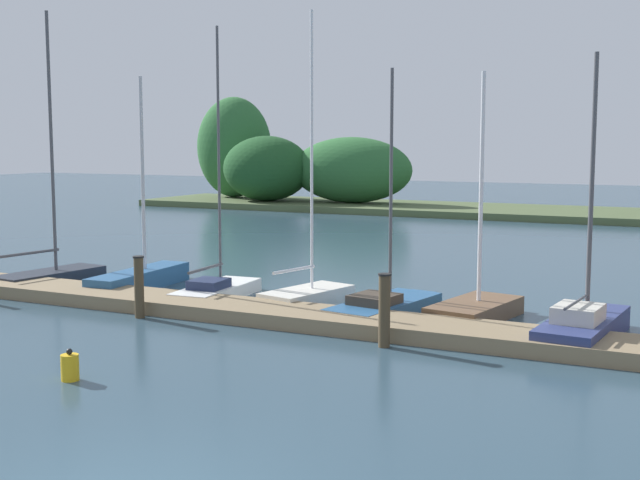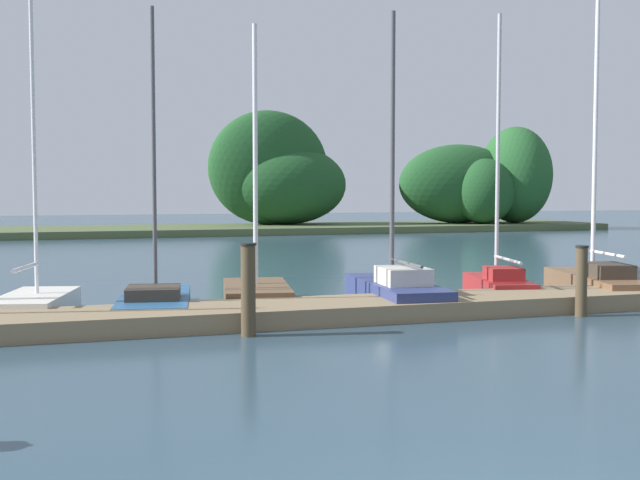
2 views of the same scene
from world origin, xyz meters
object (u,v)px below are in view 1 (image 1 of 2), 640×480
Objects in this scene: sailboat_6 at (584,324)px; mooring_piling_2 at (384,310)px; sailboat_0 at (54,271)px; sailboat_1 at (143,276)px; sailboat_2 at (218,288)px; sailboat_4 at (386,304)px; sailboat_5 at (477,306)px; channel_buoy_0 at (70,367)px; mooring_piling_1 at (139,287)px; sailboat_3 at (310,293)px.

sailboat_6 reaches higher than mooring_piling_2.
sailboat_1 is (2.98, 0.59, -0.02)m from sailboat_0.
mooring_piling_2 is at bearing -95.49° from sailboat_0.
sailboat_2 is 10.01m from sailboat_6.
sailboat_4 reaches higher than sailboat_5.
sailboat_5 is 3.84m from mooring_piling_2.
sailboat_1 is 9.75m from channel_buoy_0.
sailboat_5 is 10.03m from channel_buoy_0.
mooring_piling_2 is (-1.00, -3.67, 0.49)m from sailboat_5.
sailboat_4 is (10.95, 0.25, -0.11)m from sailboat_0.
sailboat_4 is 6.21m from mooring_piling_1.
sailboat_3 is 7.31m from sailboat_6.
sailboat_5 is at bearing -89.83° from sailboat_2.
sailboat_3 reaches higher than sailboat_4.
sailboat_0 is at bearing 103.31° from sailboat_5.
channel_buoy_0 is at bearing 158.58° from sailboat_5.
sailboat_4 reaches higher than channel_buoy_0.
channel_buoy_0 is (-4.25, -4.88, -0.55)m from mooring_piling_2.
sailboat_2 is at bearing 104.65° from sailboat_5.
sailboat_2 is at bearing 104.08° from channel_buoy_0.
sailboat_3 is 4.99× the size of mooring_piling_1.
channel_buoy_0 is (-5.24, -8.55, -0.06)m from sailboat_5.
sailboat_5 is at bearing 71.36° from sailboat_6.
sailboat_5 is at bearing 74.79° from mooring_piling_2.
mooring_piling_2 is at bearing -120.73° from sailboat_2.
mooring_piling_2 is at bearing -0.50° from mooring_piling_1.
sailboat_1 is 10.19m from sailboat_5.
mooring_piling_1 is 5.48m from channel_buoy_0.
sailboat_2 reaches higher than mooring_piling_2.
sailboat_0 is 1.06× the size of sailboat_3.
sailboat_1 is at bearing 102.44° from sailboat_3.
sailboat_6 reaches higher than mooring_piling_1.
mooring_piling_2 is (12.17, -2.93, 0.43)m from sailboat_0.
sailboat_0 reaches higher than sailboat_4.
sailboat_3 is 4.91m from mooring_piling_2.
mooring_piling_1 is (-5.35, -3.12, 0.51)m from sailboat_4.
sailboat_4 is 3.98× the size of mooring_piling_1.
sailboat_3 is 4.51m from sailboat_5.
sailboat_2 reaches higher than channel_buoy_0.
mooring_piling_1 is at bearing 169.55° from sailboat_2.
sailboat_1 is 12.98m from sailboat_6.
sailboat_1 reaches higher than mooring_piling_2.
channel_buoy_0 is at bearing -64.80° from mooring_piling_1.
sailboat_6 is at bearing -88.88° from sailboat_4.
sailboat_5 is 8.40m from mooring_piling_1.
sailboat_1 reaches higher than channel_buoy_0.
sailboat_3 reaches higher than channel_buoy_0.
mooring_piling_2 is at bearing 174.89° from sailboat_5.
sailboat_5 is at bearing 25.53° from mooring_piling_1.
sailboat_2 reaches higher than sailboat_6.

